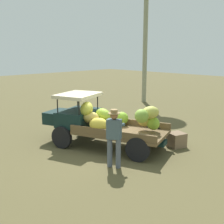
{
  "coord_description": "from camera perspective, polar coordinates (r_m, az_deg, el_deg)",
  "views": [
    {
      "loc": [
        -6.8,
        6.35,
        3.34
      ],
      "look_at": [
        -0.2,
        -0.24,
        1.28
      ],
      "focal_mm": 44.91,
      "sensor_mm": 36.0,
      "label": 1
    }
  ],
  "objects": [
    {
      "name": "ground_plane",
      "position": [
        9.88,
        -1.83,
        -7.28
      ],
      "size": [
        60.0,
        60.0,
        0.0
      ],
      "primitive_type": "plane",
      "color": "brown"
    },
    {
      "name": "truck",
      "position": [
        9.85,
        -2.82,
        -1.86
      ],
      "size": [
        4.66,
        2.89,
        1.82
      ],
      "rotation": [
        0.0,
        0.0,
        0.34
      ],
      "color": "black",
      "rests_on": "ground"
    },
    {
      "name": "farmer",
      "position": [
        8.0,
        0.43,
        -4.65
      ],
      "size": [
        0.57,
        0.54,
        1.72
      ],
      "rotation": [
        0.0,
        0.0,
        -1.09
      ],
      "color": "#535C6B",
      "rests_on": "ground"
    },
    {
      "name": "wooden_crate",
      "position": [
        10.17,
        12.98,
        -5.53
      ],
      "size": [
        0.65,
        0.67,
        0.5
      ],
      "primitive_type": "cube",
      "rotation": [
        0.0,
        0.0,
        1.27
      ],
      "color": "#7C6249",
      "rests_on": "ground"
    }
  ]
}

